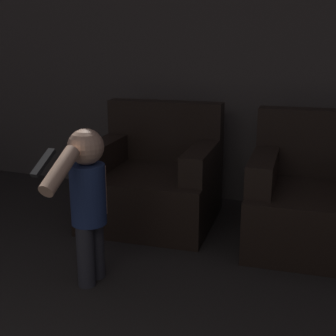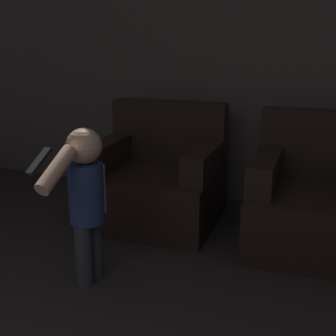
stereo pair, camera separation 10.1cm
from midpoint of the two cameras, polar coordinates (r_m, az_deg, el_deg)
wall_back at (r=3.78m, az=10.73°, el=15.07°), size 8.40×0.05×2.60m
armchair_left at (r=3.46m, az=-0.46°, el=-1.58°), size 0.96×0.92×0.85m
armchair_right at (r=3.19m, az=19.16°, el=-3.99°), size 0.96×0.91×0.85m
person_toddler at (r=2.53m, az=-8.91°, el=-3.12°), size 0.19×0.60×0.87m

